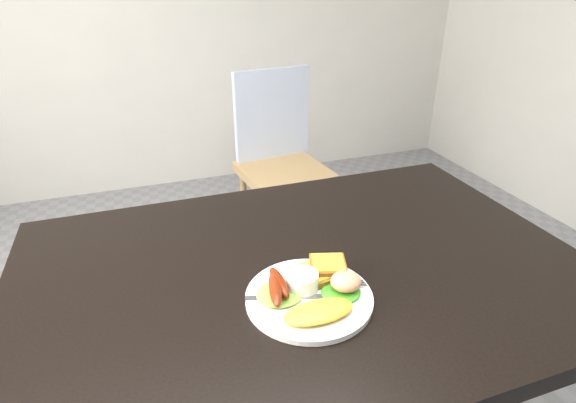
{
  "coord_description": "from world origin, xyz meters",
  "views": [
    {
      "loc": [
        -0.29,
        -0.73,
        1.3
      ],
      "look_at": [
        -0.03,
        0.01,
        0.9
      ],
      "focal_mm": 28.0,
      "sensor_mm": 36.0,
      "label": 1
    }
  ],
  "objects": [
    {
      "name": "dining_table",
      "position": [
        0.0,
        0.0,
        0.73
      ],
      "size": [
        1.2,
        0.8,
        0.04
      ],
      "primitive_type": "cube",
      "color": "black",
      "rests_on": "ground"
    },
    {
      "name": "dining_chair",
      "position": [
        0.34,
        1.14,
        0.45
      ],
      "size": [
        0.43,
        0.43,
        0.05
      ],
      "primitive_type": "cube",
      "rotation": [
        0.0,
        0.0,
        0.12
      ],
      "color": "#A98655",
      "rests_on": "ground"
    },
    {
      "name": "person",
      "position": [
        -0.01,
        0.54,
        0.64
      ],
      "size": [
        0.46,
        0.31,
        1.28
      ],
      "primitive_type": "imported",
      "rotation": [
        0.0,
        0.0,
        3.16
      ],
      "color": "navy",
      "rests_on": "ground"
    },
    {
      "name": "plate",
      "position": [
        -0.03,
        -0.11,
        0.76
      ],
      "size": [
        0.24,
        0.24,
        0.01
      ],
      "primitive_type": "cylinder",
      "color": "white",
      "rests_on": "dining_table"
    },
    {
      "name": "lettuce_left",
      "position": [
        -0.08,
        -0.09,
        0.77
      ],
      "size": [
        0.11,
        0.1,
        0.01
      ],
      "primitive_type": "ellipsoid",
      "rotation": [
        0.0,
        0.0,
        0.23
      ],
      "color": "#70A338",
      "rests_on": "plate"
    },
    {
      "name": "lettuce_right",
      "position": [
        0.03,
        -0.12,
        0.77
      ],
      "size": [
        0.08,
        0.07,
        0.01
      ],
      "primitive_type": "ellipsoid",
      "rotation": [
        0.0,
        0.0,
        0.03
      ],
      "color": "#208316",
      "rests_on": "plate"
    },
    {
      "name": "omelette",
      "position": [
        -0.04,
        -0.17,
        0.77
      ],
      "size": [
        0.13,
        0.07,
        0.02
      ],
      "primitive_type": "ellipsoid",
      "rotation": [
        0.0,
        0.0,
        0.03
      ],
      "color": "#FFAA2E",
      "rests_on": "plate"
    },
    {
      "name": "sausage_a",
      "position": [
        -0.09,
        -0.09,
        0.78
      ],
      "size": [
        0.05,
        0.11,
        0.03
      ],
      "primitive_type": "ellipsoid",
      "rotation": [
        0.0,
        0.0,
        -0.23
      ],
      "color": "maroon",
      "rests_on": "lettuce_left"
    },
    {
      "name": "sausage_b",
      "position": [
        -0.08,
        -0.08,
        0.78
      ],
      "size": [
        0.02,
        0.1,
        0.02
      ],
      "primitive_type": "ellipsoid",
      "rotation": [
        0.0,
        0.0,
        0.01
      ],
      "color": "#601E0B",
      "rests_on": "lettuce_left"
    },
    {
      "name": "ramekin",
      "position": [
        -0.04,
        -0.09,
        0.78
      ],
      "size": [
        0.07,
        0.07,
        0.04
      ],
      "primitive_type": "cylinder",
      "rotation": [
        0.0,
        0.0,
        0.21
      ],
      "color": "white",
      "rests_on": "plate"
    },
    {
      "name": "toast_a",
      "position": [
        0.0,
        -0.06,
        0.77
      ],
      "size": [
        0.09,
        0.09,
        0.01
      ],
      "primitive_type": "cube",
      "rotation": [
        0.0,
        0.0,
        0.18
      ],
      "color": "brown",
      "rests_on": "plate"
    },
    {
      "name": "toast_b",
      "position": [
        0.03,
        -0.06,
        0.78
      ],
      "size": [
        0.09,
        0.09,
        0.01
      ],
      "primitive_type": "cube",
      "rotation": [
        0.0,
        0.0,
        -0.3
      ],
      "color": "brown",
      "rests_on": "toast_a"
    },
    {
      "name": "potato_salad",
      "position": [
        0.04,
        -0.12,
        0.79
      ],
      "size": [
        0.06,
        0.06,
        0.03
      ],
      "primitive_type": "ellipsoid",
      "rotation": [
        0.0,
        0.0,
        0.04
      ],
      "color": "#CCBC8C",
      "rests_on": "lettuce_right"
    },
    {
      "name": "fork",
      "position": [
        -0.07,
        -0.11,
        0.76
      ],
      "size": [
        0.17,
        0.07,
        0.0
      ],
      "primitive_type": "cube",
      "rotation": [
        0.0,
        0.0,
        -0.3
      ],
      "color": "#ADAFB7",
      "rests_on": "plate"
    }
  ]
}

